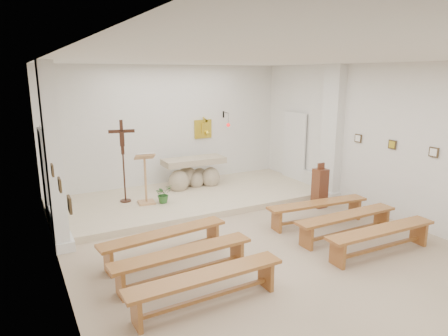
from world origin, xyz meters
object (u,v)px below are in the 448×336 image
crucifix_stand (123,155)px  bench_right_third (381,235)px  donation_pedestal (320,188)px  bench_left_third (207,282)px  bench_right_front (318,208)px  altar (193,175)px  bench_right_second (347,220)px  bench_left_front (165,239)px  lectern (146,178)px  bench_left_second (183,258)px

crucifix_stand → bench_right_third: bearing=-42.2°
donation_pedestal → bench_left_third: 5.12m
crucifix_stand → donation_pedestal: crucifix_stand is taller
crucifix_stand → bench_right_third: 6.05m
crucifix_stand → bench_right_front: 4.76m
altar → bench_right_third: 5.51m
donation_pedestal → bench_right_second: (-0.83, -1.75, -0.12)m
altar → bench_left_front: bearing=-120.5°
crucifix_stand → donation_pedestal: (4.28, -2.27, -0.83)m
lectern → bench_left_third: size_ratio=0.54×
altar → bench_right_front: bearing=-68.2°
bench_right_front → bench_right_second: bearing=-84.4°
bench_right_second → donation_pedestal: bearing=64.2°
altar → bench_right_second: size_ratio=0.73×
bench_right_second → bench_left_third: same height
donation_pedestal → crucifix_stand: bearing=151.6°
lectern → bench_left_second: lectern is taller
crucifix_stand → donation_pedestal: 4.91m
bench_left_front → bench_left_third: size_ratio=1.01×
bench_left_front → bench_right_third: bearing=-32.5°
lectern → bench_right_front: size_ratio=0.54×
bench_left_second → bench_right_third: (3.56, -0.87, 0.00)m
lectern → bench_right_front: lectern is taller
bench_right_front → bench_left_third: bearing=-148.5°
altar → bench_left_front: size_ratio=0.72×
donation_pedestal → bench_right_front: donation_pedestal is taller
crucifix_stand → bench_left_third: bearing=-78.8°
lectern → bench_right_second: bearing=-43.3°
bench_left_third → bench_right_third: bearing=-1.2°
lectern → bench_left_front: lectern is taller
bench_left_front → bench_right_second: 3.67m
bench_left_front → bench_right_front: size_ratio=1.00×
altar → bench_right_front: (1.39, -3.60, -0.11)m
crucifix_stand → bench_right_third: crucifix_stand is taller
altar → crucifix_stand: crucifix_stand is taller
bench_left_third → altar: bearing=66.6°
crucifix_stand → bench_right_front: crucifix_stand is taller
bench_right_front → bench_right_second: same height
lectern → donation_pedestal: (3.87, -1.87, -0.29)m
crucifix_stand → bench_left_front: crucifix_stand is taller
crucifix_stand → bench_right_second: crucifix_stand is taller
donation_pedestal → bench_left_second: bearing=-158.9°
lectern → crucifix_stand: size_ratio=0.64×
bench_left_front → bench_left_third: (0.00, -1.73, 0.00)m
lectern → altar: bearing=34.1°
bench_left_third → bench_right_third: size_ratio=1.00×
altar → bench_right_front: altar is taller
bench_right_second → lectern: bearing=129.7°
bench_left_third → donation_pedestal: bearing=29.5°
altar → donation_pedestal: bearing=-50.1°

